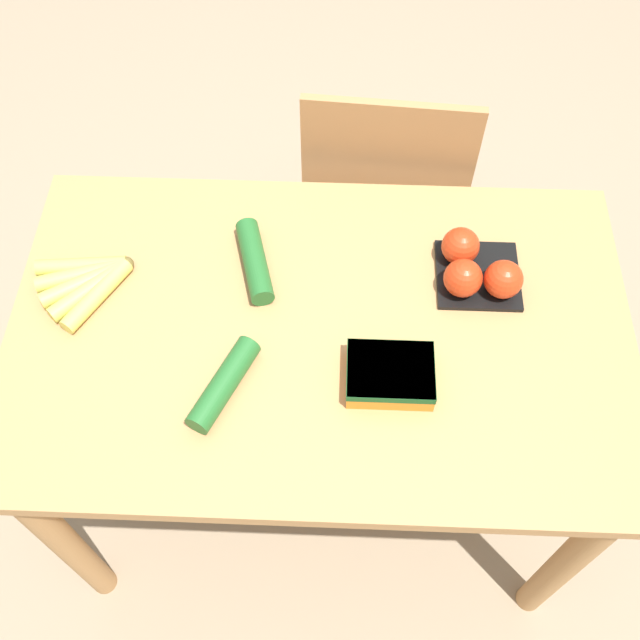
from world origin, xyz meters
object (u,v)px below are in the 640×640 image
chair (383,199)px  tomato_pack (476,269)px  cucumber_near (255,261)px  carrot_bag (390,374)px  banana_bunch (88,281)px  cucumber_far (224,384)px

chair → tomato_pack: 0.57m
cucumber_near → carrot_bag: bearing=-42.8°
chair → carrot_bag: bearing=92.9°
tomato_pack → cucumber_near: tomato_pack is taller
banana_bunch → cucumber_near: size_ratio=1.00×
chair → banana_bunch: (-0.60, -0.49, 0.29)m
cucumber_near → cucumber_far: 0.28m
carrot_bag → tomato_pack: bearing=53.9°
banana_bunch → cucumber_far: size_ratio=1.01×
chair → carrot_bag: 0.74m
banana_bunch → cucumber_near: (0.32, 0.06, 0.01)m
banana_bunch → tomato_pack: tomato_pack is taller
banana_bunch → carrot_bag: bearing=-17.8°
tomato_pack → carrot_bag: tomato_pack is taller
tomato_pack → carrot_bag: (-0.17, -0.23, -0.01)m
cucumber_near → cucumber_far: size_ratio=1.02×
chair → carrot_bag: (-0.01, -0.68, 0.30)m
chair → tomato_pack: size_ratio=5.63×
tomato_pack → cucumber_near: 0.43m
chair → cucumber_far: 0.83m
banana_bunch → cucumber_far: cucumber_far is taller
cucumber_near → banana_bunch: bearing=-170.0°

